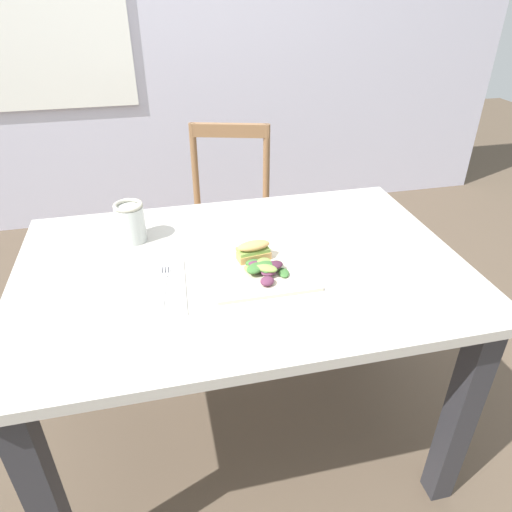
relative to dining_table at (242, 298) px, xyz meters
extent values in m
plane|color=brown|center=(-0.07, -0.05, -0.61)|extent=(9.00, 9.00, 0.00)
cube|color=silver|center=(-0.07, 1.93, 0.69)|extent=(4.50, 0.05, 2.60)
cube|color=#BCB7AD|center=(0.00, 0.00, 0.11)|extent=(1.27, 0.85, 0.03)
cube|color=#2D2D33|center=(-0.57, -0.36, -0.26)|extent=(0.07, 0.07, 0.71)
cube|color=#2D2D33|center=(0.57, -0.36, -0.26)|extent=(0.07, 0.07, 0.71)
cube|color=#2D2D33|center=(-0.57, 0.36, -0.26)|extent=(0.07, 0.07, 0.71)
cube|color=#2D2D33|center=(0.57, 0.36, -0.26)|extent=(0.07, 0.07, 0.71)
cylinder|color=#8E6642|center=(-0.12, 0.68, -0.40)|extent=(0.03, 0.03, 0.43)
cylinder|color=#8E6642|center=(0.21, 0.58, -0.40)|extent=(0.03, 0.03, 0.43)
cylinder|color=#8E6642|center=(-0.03, 1.00, -0.40)|extent=(0.03, 0.03, 0.43)
cylinder|color=#8E6642|center=(0.30, 0.91, -0.40)|extent=(0.03, 0.03, 0.43)
cube|color=#8E6642|center=(0.09, 0.79, -0.17)|extent=(0.49, 0.49, 0.02)
cylinder|color=#8E6642|center=(-0.02, 1.01, 0.05)|extent=(0.03, 0.03, 0.42)
cylinder|color=#8E6642|center=(0.30, 0.92, 0.05)|extent=(0.03, 0.03, 0.42)
cube|color=#8E6642|center=(0.14, 0.97, 0.23)|extent=(0.35, 0.13, 0.06)
cube|color=beige|center=(0.04, -0.04, 0.13)|extent=(0.28, 0.28, 0.01)
cube|color=tan|center=(0.04, 0.00, 0.15)|extent=(0.10, 0.05, 0.02)
cube|color=#84A84C|center=(0.04, 0.01, 0.16)|extent=(0.09, 0.06, 0.01)
ellipsoid|color=tan|center=(0.04, 0.00, 0.18)|extent=(0.10, 0.06, 0.02)
ellipsoid|color=#3D7033|center=(0.10, -0.10, 0.14)|extent=(0.03, 0.05, 0.01)
ellipsoid|color=#3D7033|center=(0.09, -0.06, 0.15)|extent=(0.05, 0.05, 0.01)
ellipsoid|color=#3D7033|center=(0.02, -0.08, 0.15)|extent=(0.07, 0.07, 0.02)
ellipsoid|color=#4C2338|center=(0.07, -0.08, 0.16)|extent=(0.06, 0.05, 0.02)
ellipsoid|color=#602D47|center=(0.03, -0.05, 0.15)|extent=(0.06, 0.06, 0.01)
ellipsoid|color=#84A84C|center=(0.05, -0.09, 0.16)|extent=(0.07, 0.06, 0.02)
ellipsoid|color=#602D47|center=(0.06, -0.10, 0.15)|extent=(0.05, 0.05, 0.01)
ellipsoid|color=#84A84C|center=(0.05, -0.06, 0.15)|extent=(0.06, 0.07, 0.01)
ellipsoid|color=#84A84C|center=(0.01, -0.07, 0.14)|extent=(0.04, 0.05, 0.01)
ellipsoid|color=#602D47|center=(0.04, -0.13, 0.15)|extent=(0.05, 0.05, 0.02)
ellipsoid|color=#602D47|center=(0.03, -0.05, 0.15)|extent=(0.04, 0.05, 0.01)
ellipsoid|color=#3D7033|center=(0.03, -0.04, 0.15)|extent=(0.05, 0.03, 0.02)
ellipsoid|color=#3D7033|center=(0.05, -0.08, 0.16)|extent=(0.06, 0.05, 0.02)
ellipsoid|color=#6B9E47|center=(0.04, -0.05, 0.14)|extent=(0.05, 0.06, 0.01)
ellipsoid|color=#3D7033|center=(0.04, -0.08, 0.16)|extent=(0.04, 0.06, 0.01)
cube|color=silver|center=(-0.22, -0.07, 0.13)|extent=(0.13, 0.26, 0.00)
cube|color=silver|center=(-0.23, -0.10, 0.13)|extent=(0.03, 0.14, 0.00)
cube|color=silver|center=(-0.22, 0.00, 0.13)|extent=(0.03, 0.05, 0.00)
cube|color=#38383D|center=(-0.21, 0.00, 0.13)|extent=(0.01, 0.03, 0.00)
cube|color=#38383D|center=(-0.22, 0.00, 0.13)|extent=(0.01, 0.03, 0.00)
cube|color=#38383D|center=(-0.22, 0.00, 0.13)|extent=(0.01, 0.03, 0.00)
cylinder|color=#C67528|center=(-0.30, 0.21, 0.17)|extent=(0.08, 0.08, 0.09)
cylinder|color=silver|center=(-0.30, 0.21, 0.18)|extent=(0.09, 0.09, 0.11)
torus|color=#B7B29E|center=(-0.30, 0.21, 0.24)|extent=(0.09, 0.09, 0.01)
camera|label=1|loc=(-0.22, -1.12, 0.84)|focal=32.89mm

